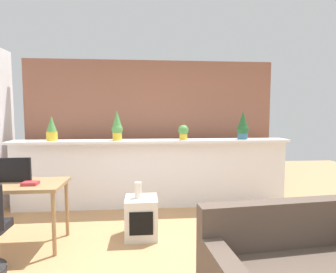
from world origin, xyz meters
TOP-DOWN VIEW (x-y plane):
  - divider_wall at (0.00, 2.00)m, footprint 4.46×0.16m
  - plant_shelf at (0.00, 1.96)m, footprint 4.46×0.39m
  - brick_wall_behind at (0.00, 2.60)m, footprint 4.46×0.10m
  - potted_plant_0 at (-1.57, 1.96)m, footprint 0.16×0.16m
  - potted_plant_1 at (-0.56, 1.94)m, footprint 0.18×0.18m
  - potted_plant_2 at (0.50, 1.94)m, footprint 0.17×0.17m
  - potted_plant_3 at (1.49, 1.96)m, footprint 0.19×0.19m
  - desk at (-1.62, 0.78)m, footprint 1.10×0.60m
  - tv_monitor at (-1.69, 0.86)m, footprint 0.45×0.04m
  - side_cube_shelf at (-0.18, 0.91)m, footprint 0.40×0.41m
  - vase_on_shelf at (-0.22, 0.93)m, footprint 0.09×0.09m
  - book_on_desk at (-1.41, 0.70)m, footprint 0.17×0.12m

SIDE VIEW (x-z plane):
  - side_cube_shelf at x=-0.18m, z-range 0.00..0.50m
  - divider_wall at x=0.00m, z-range 0.00..1.08m
  - vase_on_shelf at x=-0.22m, z-range 0.50..0.70m
  - desk at x=-1.62m, z-range 0.29..1.04m
  - book_on_desk at x=-1.41m, z-range 0.75..0.79m
  - tv_monitor at x=-1.69m, z-range 0.75..1.03m
  - plant_shelf at x=0.00m, z-range 1.08..1.12m
  - brick_wall_behind at x=0.00m, z-range 0.00..2.50m
  - potted_plant_2 at x=0.50m, z-range 1.13..1.37m
  - potted_plant_0 at x=-1.57m, z-range 1.12..1.50m
  - potted_plant_3 at x=1.49m, z-range 1.11..1.57m
  - potted_plant_1 at x=-0.56m, z-range 1.11..1.59m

